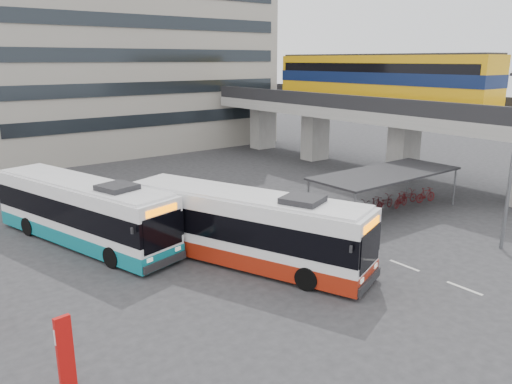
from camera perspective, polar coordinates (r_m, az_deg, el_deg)
ground at (r=24.33m, az=7.31°, el=-7.54°), size 120.00×120.00×0.00m
viaduct at (r=43.02m, az=12.96°, el=10.54°), size 8.00×32.00×9.68m
bike_shelter at (r=31.88m, az=14.47°, el=0.01°), size 10.00×4.00×2.54m
office_block at (r=56.39m, az=-15.21°, el=17.74°), size 30.00×15.00×25.00m
road_markings at (r=24.33m, az=16.59°, el=-8.05°), size 0.15×7.60×0.01m
bus_main at (r=23.23m, az=-1.46°, el=-4.10°), size 6.90×12.30×3.60m
bus_teal at (r=27.15m, az=-19.18°, el=-2.17°), size 5.69×12.30×3.56m
pedestrian at (r=25.76m, az=-3.73°, el=-3.86°), size 0.71×0.83×1.92m
sign_totem_south at (r=15.79m, az=-20.97°, el=-16.76°), size 0.51×0.20×2.34m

